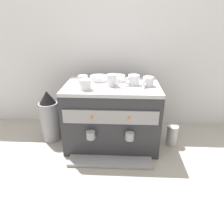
# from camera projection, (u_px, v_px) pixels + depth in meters

# --- Properties ---
(ground_plane) EXTENTS (4.00, 4.00, 0.00)m
(ground_plane) POSITION_uv_depth(u_px,v_px,m) (112.00, 142.00, 1.60)
(ground_plane) COLOR #9E998E
(tiled_backsplash_wall) EXTENTS (2.80, 0.03, 1.02)m
(tiled_backsplash_wall) POSITION_uv_depth(u_px,v_px,m) (114.00, 66.00, 1.72)
(tiled_backsplash_wall) COLOR silver
(tiled_backsplash_wall) RESTS_ON ground_plane
(espresso_machine) EXTENTS (0.65, 0.51, 0.46)m
(espresso_machine) POSITION_uv_depth(u_px,v_px,m) (112.00, 116.00, 1.50)
(espresso_machine) COLOR #2D2D33
(espresso_machine) RESTS_ON ground_plane
(ceramic_cup_0) EXTENTS (0.07, 0.11, 0.07)m
(ceramic_cup_0) POSITION_uv_depth(u_px,v_px,m) (86.00, 84.00, 1.31)
(ceramic_cup_0) COLOR white
(ceramic_cup_0) RESTS_ON espresso_machine
(ceramic_cup_1) EXTENTS (0.09, 0.09, 0.08)m
(ceramic_cup_1) POSITION_uv_depth(u_px,v_px,m) (112.00, 80.00, 1.37)
(ceramic_cup_1) COLOR white
(ceramic_cup_1) RESTS_ON espresso_machine
(ceramic_cup_2) EXTENTS (0.07, 0.09, 0.06)m
(ceramic_cup_2) POSITION_uv_depth(u_px,v_px,m) (83.00, 80.00, 1.41)
(ceramic_cup_2) COLOR white
(ceramic_cup_2) RESTS_ON espresso_machine
(ceramic_cup_3) EXTENTS (0.08, 0.10, 0.06)m
(ceramic_cup_3) POSITION_uv_depth(u_px,v_px,m) (148.00, 82.00, 1.37)
(ceramic_cup_3) COLOR white
(ceramic_cup_3) RESTS_ON espresso_machine
(ceramic_cup_4) EXTENTS (0.11, 0.09, 0.07)m
(ceramic_cup_4) POSITION_uv_depth(u_px,v_px,m) (133.00, 80.00, 1.40)
(ceramic_cup_4) COLOR white
(ceramic_cup_4) RESTS_ON espresso_machine
(ceramic_bowl_0) EXTENTS (0.12, 0.12, 0.04)m
(ceramic_bowl_0) POSITION_uv_depth(u_px,v_px,m) (99.00, 78.00, 1.49)
(ceramic_bowl_0) COLOR white
(ceramic_bowl_0) RESTS_ON espresso_machine
(ceramic_bowl_1) EXTENTS (0.10, 0.10, 0.04)m
(ceramic_bowl_1) POSITION_uv_depth(u_px,v_px,m) (118.00, 78.00, 1.49)
(ceramic_bowl_1) COLOR white
(ceramic_bowl_1) RESTS_ON espresso_machine
(coffee_grinder) EXTENTS (0.14, 0.14, 0.39)m
(coffee_grinder) POSITION_uv_depth(u_px,v_px,m) (50.00, 117.00, 1.57)
(coffee_grinder) COLOR #939399
(coffee_grinder) RESTS_ON ground_plane
(milk_pitcher) EXTENTS (0.08, 0.08, 0.15)m
(milk_pitcher) POSITION_uv_depth(u_px,v_px,m) (172.00, 135.00, 1.54)
(milk_pitcher) COLOR #B7B7BC
(milk_pitcher) RESTS_ON ground_plane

